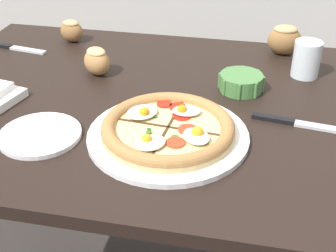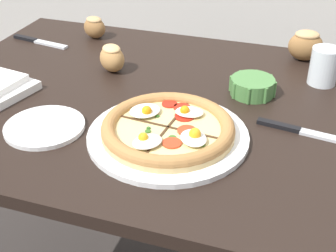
{
  "view_description": "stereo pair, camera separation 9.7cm",
  "coord_description": "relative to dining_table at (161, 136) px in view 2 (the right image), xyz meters",
  "views": [
    {
      "loc": [
        0.24,
        -0.96,
        1.27
      ],
      "look_at": [
        0.07,
        -0.16,
        0.76
      ],
      "focal_mm": 50.0,
      "sensor_mm": 36.0,
      "label": 1
    },
    {
      "loc": [
        0.33,
        -0.94,
        1.27
      ],
      "look_at": [
        0.07,
        -0.16,
        0.76
      ],
      "focal_mm": 50.0,
      "sensor_mm": 36.0,
      "label": 2
    }
  ],
  "objects": [
    {
      "name": "ramekin_bowl",
      "position": [
        0.2,
        0.09,
        0.13
      ],
      "size": [
        0.11,
        0.11,
        0.04
      ],
      "color": "#4C8442",
      "rests_on": "dining_table"
    },
    {
      "name": "dining_table",
      "position": [
        0.0,
        0.0,
        0.0
      ],
      "size": [
        1.19,
        0.85,
        0.73
      ],
      "color": "black",
      "rests_on": "ground_plane"
    },
    {
      "name": "bread_piece_mid",
      "position": [
        -0.18,
        0.11,
        0.14
      ],
      "size": [
        0.1,
        0.1,
        0.07
      ],
      "rotation": [
        0.0,
        0.0,
        2.46
      ],
      "color": "#B27F47",
      "rests_on": "dining_table"
    },
    {
      "name": "water_glass",
      "position": [
        0.36,
        0.21,
        0.15
      ],
      "size": [
        0.07,
        0.07,
        0.09
      ],
      "color": "white",
      "rests_on": "dining_table"
    },
    {
      "name": "side_saucer",
      "position": [
        -0.19,
        -0.21,
        0.11
      ],
      "size": [
        0.17,
        0.17,
        0.01
      ],
      "color": "white",
      "rests_on": "dining_table"
    },
    {
      "name": "knife_spare",
      "position": [
        -0.47,
        0.22,
        0.11
      ],
      "size": [
        0.2,
        0.05,
        0.01
      ],
      "rotation": [
        0.0,
        0.0,
        -0.16
      ],
      "color": "silver",
      "rests_on": "dining_table"
    },
    {
      "name": "bread_piece_near",
      "position": [
        0.31,
        0.35,
        0.15
      ],
      "size": [
        0.1,
        0.08,
        0.09
      ],
      "rotation": [
        0.0,
        0.0,
        0.13
      ],
      "color": "olive",
      "rests_on": "dining_table"
    },
    {
      "name": "knife_main",
      "position": [
        0.35,
        -0.05,
        0.11
      ],
      "size": [
        0.22,
        0.05,
        0.01
      ],
      "rotation": [
        0.0,
        0.0,
        -0.13
      ],
      "color": "silver",
      "rests_on": "dining_table"
    },
    {
      "name": "bread_piece_far",
      "position": [
        -0.33,
        0.32,
        0.14
      ],
      "size": [
        0.09,
        0.08,
        0.07
      ],
      "rotation": [
        0.0,
        0.0,
        2.8
      ],
      "color": "olive",
      "rests_on": "dining_table"
    },
    {
      "name": "pizza",
      "position": [
        0.07,
        -0.16,
        0.13
      ],
      "size": [
        0.34,
        0.34,
        0.05
      ],
      "color": "white",
      "rests_on": "dining_table"
    }
  ]
}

